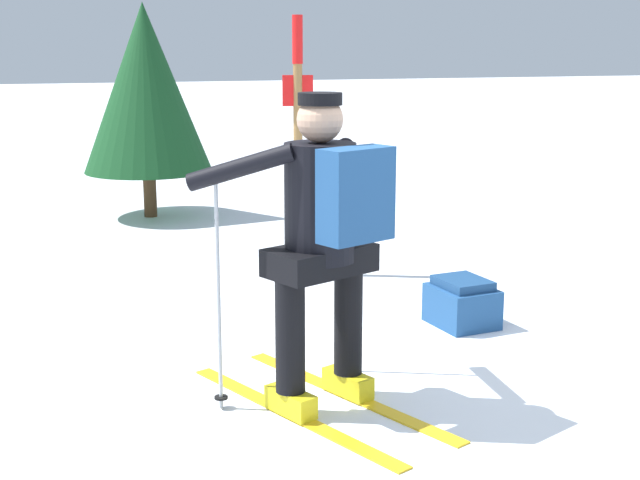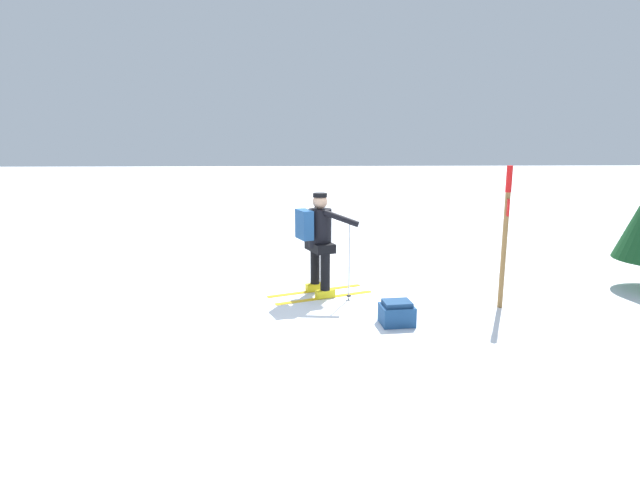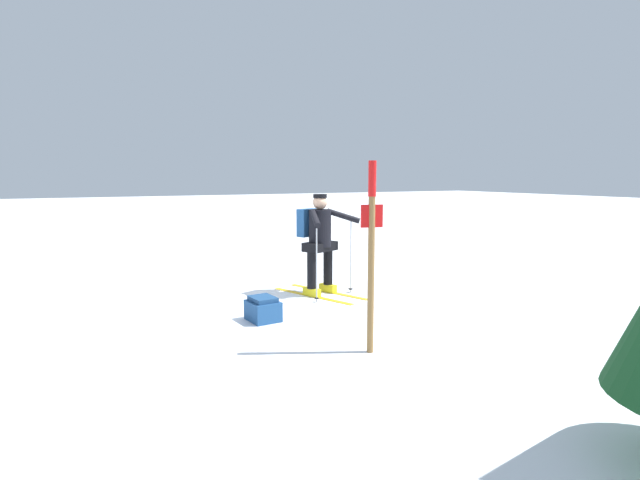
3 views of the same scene
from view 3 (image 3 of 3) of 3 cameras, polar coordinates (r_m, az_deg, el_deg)
name	(u,v)px [view 3 (image 3 of 3)]	position (r m, az deg, el deg)	size (l,w,h in m)	color
ground_plane	(283,298)	(7.87, -4.21, -6.64)	(80.00, 80.00, 0.00)	white
skier	(319,237)	(7.95, -0.14, 0.38)	(1.17, 1.68, 1.61)	gold
dropped_backpack	(263,309)	(6.69, -6.53, -7.87)	(0.40, 0.46, 0.32)	navy
trail_marker	(371,241)	(5.29, 5.90, -0.10)	(0.24, 0.08, 2.06)	olive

